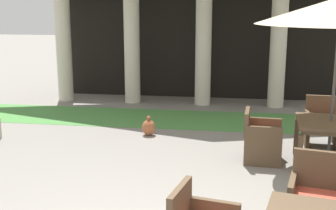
# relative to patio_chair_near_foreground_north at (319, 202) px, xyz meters

# --- Properties ---
(lawn_strip) EXTENTS (10.04, 1.64, 0.01)m
(lawn_strip) POSITION_rel_patio_chair_near_foreground_north_xyz_m (-1.67, 4.76, -0.42)
(lawn_strip) COLOR #519347
(lawn_strip) RESTS_ON ground
(patio_chair_near_foreground_north) EXTENTS (0.72, 0.64, 0.92)m
(patio_chair_near_foreground_north) POSITION_rel_patio_chair_near_foreground_north_xyz_m (0.00, 0.00, 0.00)
(patio_chair_near_foreground_north) COLOR brown
(patio_chair_near_foreground_north) RESTS_ON ground
(patio_table_mid_left) EXTENTS (1.05, 1.05, 0.71)m
(patio_table_mid_left) POSITION_rel_patio_chair_near_foreground_north_xyz_m (0.55, 2.30, 0.20)
(patio_table_mid_left) COLOR brown
(patio_table_mid_left) RESTS_ON ground
(patio_chair_mid_left_west) EXTENTS (0.61, 0.63, 0.82)m
(patio_chair_mid_left_west) POSITION_rel_patio_chair_near_foreground_north_xyz_m (-0.47, 2.37, -0.03)
(patio_chair_mid_left_west) COLOR brown
(patio_chair_mid_left_west) RESTS_ON ground
(patio_chair_mid_left_north) EXTENTS (0.60, 0.61, 0.85)m
(patio_chair_mid_left_north) POSITION_rel_patio_chair_near_foreground_north_xyz_m (0.62, 3.33, -0.04)
(patio_chair_mid_left_north) COLOR brown
(patio_chair_mid_left_north) RESTS_ON ground
(terracotta_urn) EXTENTS (0.25, 0.25, 0.38)m
(terracotta_urn) POSITION_rel_patio_chair_near_foreground_north_xyz_m (-2.49, 3.50, -0.27)
(terracotta_urn) COLOR #9E5633
(terracotta_urn) RESTS_ON ground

